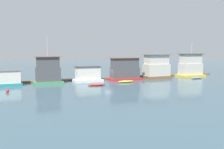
# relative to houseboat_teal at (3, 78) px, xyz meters

# --- Properties ---
(ground_plane) EXTENTS (200.00, 200.00, 0.00)m
(ground_plane) POSITION_rel_houseboat_teal_xyz_m (21.29, 0.11, -1.43)
(ground_plane) COLOR #426070
(dock_walkway) EXTENTS (59.60, 1.73, 0.30)m
(dock_walkway) POSITION_rel_houseboat_teal_xyz_m (21.29, 3.57, -1.28)
(dock_walkway) COLOR brown
(dock_walkway) RESTS_ON ground_plane
(houseboat_teal) EXTENTS (6.74, 4.05, 6.47)m
(houseboat_teal) POSITION_rel_houseboat_teal_xyz_m (0.00, 0.00, 0.00)
(houseboat_teal) COLOR teal
(houseboat_teal) RESTS_ON ground_plane
(houseboat_green) EXTENTS (5.60, 3.49, 9.23)m
(houseboat_green) POSITION_rel_houseboat_teal_xyz_m (8.19, -0.03, 0.97)
(houseboat_green) COLOR #4C9360
(houseboat_green) RESTS_ON ground_plane
(houseboat_white) EXTENTS (5.93, 3.22, 3.18)m
(houseboat_white) POSITION_rel_houseboat_teal_xyz_m (16.22, -0.10, 0.02)
(houseboat_white) COLOR white
(houseboat_white) RESTS_ON ground_plane
(houseboat_red) EXTENTS (7.13, 3.45, 4.90)m
(houseboat_red) POSITION_rel_houseboat_teal_xyz_m (24.58, -0.17, 0.81)
(houseboat_red) COLOR red
(houseboat_red) RESTS_ON ground_plane
(houseboat_brown) EXTENTS (6.08, 4.16, 5.57)m
(houseboat_brown) POSITION_rel_houseboat_teal_xyz_m (32.76, 0.14, 1.11)
(houseboat_brown) COLOR brown
(houseboat_brown) RESTS_ON ground_plane
(houseboat_yellow) EXTENTS (6.57, 3.78, 8.52)m
(houseboat_yellow) POSITION_rel_houseboat_teal_xyz_m (42.72, 0.45, 1.11)
(houseboat_yellow) COLOR gold
(houseboat_yellow) RESTS_ON ground_plane
(dinghy_red) EXTENTS (3.49, 1.71, 0.36)m
(dinghy_red) POSITION_rel_houseboat_teal_xyz_m (16.23, -5.82, -1.25)
(dinghy_red) COLOR red
(dinghy_red) RESTS_ON ground_plane
(dinghy_yellow) EXTENTS (3.42, 1.16, 0.43)m
(dinghy_yellow) POSITION_rel_houseboat_teal_xyz_m (23.12, -3.97, -1.22)
(dinghy_yellow) COLOR yellow
(dinghy_yellow) RESTS_ON ground_plane
(dinghy_grey) EXTENTS (3.24, 1.23, 0.37)m
(dinghy_grey) POSITION_rel_houseboat_teal_xyz_m (41.00, -4.00, -1.25)
(dinghy_grey) COLOR gray
(dinghy_grey) RESTS_ON ground_plane
(mooring_post_far_right) EXTENTS (0.25, 0.25, 2.10)m
(mooring_post_far_right) POSITION_rel_houseboat_teal_xyz_m (10.33, 2.45, -0.38)
(mooring_post_far_right) COLOR brown
(mooring_post_far_right) RESTS_ON ground_plane
(buoy_red) EXTENTS (0.53, 0.53, 0.53)m
(buoy_red) POSITION_rel_houseboat_teal_xyz_m (0.95, -7.95, -1.17)
(buoy_red) COLOR red
(buoy_red) RESTS_ON ground_plane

